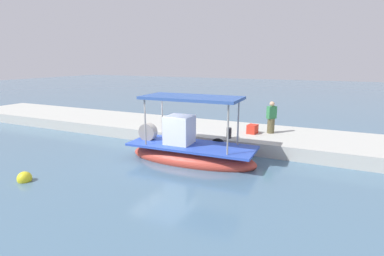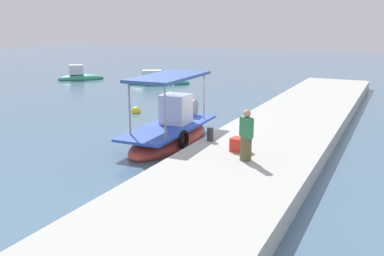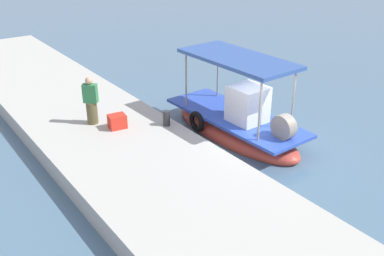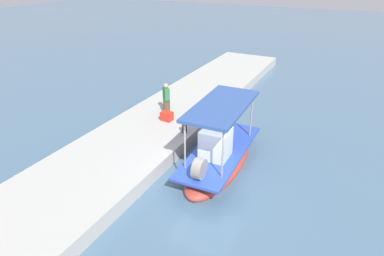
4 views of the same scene
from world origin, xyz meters
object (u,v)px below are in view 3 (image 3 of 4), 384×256
object	(u,v)px
fisherman_near_bollard	(91,103)
cargo_crate	(117,121)
mooring_bollard	(166,118)
main_fishing_boat	(236,123)

from	to	relation	value
fisherman_near_bollard	cargo_crate	distance (m)	1.09
mooring_bollard	cargo_crate	bearing A→B (deg)	-118.68
main_fishing_boat	fisherman_near_bollard	xyz separation A→B (m)	(-2.63, -4.13, 0.86)
main_fishing_boat	mooring_bollard	bearing A→B (deg)	-114.95
mooring_bollard	fisherman_near_bollard	bearing A→B (deg)	-129.85
cargo_crate	mooring_bollard	bearing A→B (deg)	61.32
fisherman_near_bollard	mooring_bollard	xyz separation A→B (m)	(1.60, 1.92, -0.49)
mooring_bollard	cargo_crate	world-z (taller)	mooring_bollard
main_fishing_boat	mooring_bollard	distance (m)	2.46
cargo_crate	fisherman_near_bollard	bearing A→B (deg)	-148.84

